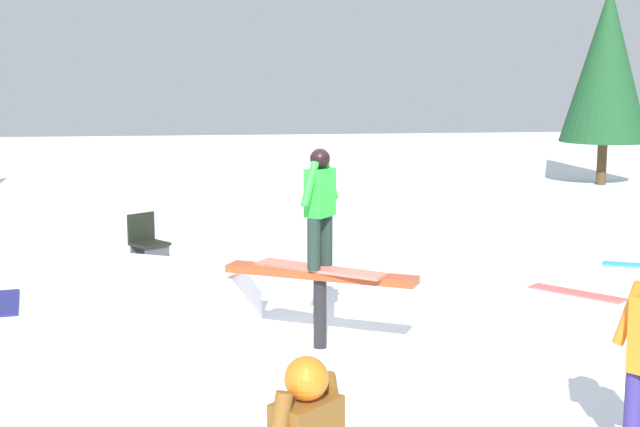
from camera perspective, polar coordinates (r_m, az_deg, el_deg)
ground_plane at (r=9.52m, az=0.00°, el=-8.57°), size 60.00×60.00×0.00m
rail_feature at (r=9.33m, az=0.00°, el=-4.50°), size 1.96×1.22×0.84m
snow_kicker_ramp at (r=10.25m, az=-10.12°, el=-5.49°), size 2.29×2.17×0.66m
main_rider_on_rail at (r=9.18m, az=0.00°, el=0.07°), size 1.34×1.12×1.27m
loose_snowboard_navy at (r=11.89m, az=-19.40°, el=-5.40°), size 0.51×1.32×0.02m
loose_snowboard_coral at (r=12.15m, az=16.10°, el=-4.92°), size 1.05×1.14×0.02m
folding_chair at (r=12.87m, az=-10.98°, el=-2.09°), size 0.62×0.62×0.88m
pine_tree_far at (r=23.38m, az=17.88°, el=9.08°), size 2.17×2.17×4.93m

